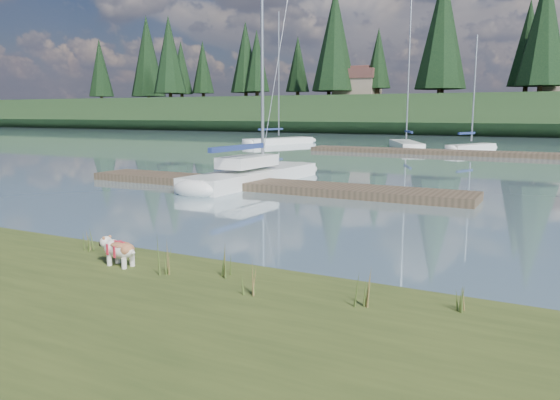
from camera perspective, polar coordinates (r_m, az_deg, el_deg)
The scene contains 22 objects.
ground at distance 39.97m, azimuth 18.46°, elevation 4.48°, with size 200.00×200.00×0.00m, color #75929E.
ridge at distance 82.59m, azimuth 23.45°, elevation 8.13°, with size 200.00×20.00×5.00m, color #1E3419.
bulldog at distance 9.74m, azimuth -16.45°, elevation -4.91°, with size 0.80×0.38×0.47m.
sailboat_main at distance 23.43m, azimuth -1.88°, elevation 2.98°, with size 2.14×9.12×13.01m.
dock_near at distance 21.24m, azimuth -1.77°, elevation 1.60°, with size 16.00×2.00×0.30m, color #4C3D2C.
dock_far at distance 39.69m, azimuth 21.33°, elevation 4.52°, with size 26.00×2.20×0.30m, color #4C3D2C.
sailboat_bg_0 at distance 51.21m, azimuth 0.48°, elevation 6.25°, with size 4.45×8.28×11.93m.
sailboat_bg_1 at distance 46.61m, azimuth 12.88°, elevation 5.73°, with size 4.96×8.38×12.54m.
sailboat_bg_2 at distance 43.79m, azimuth 19.68°, elevation 5.23°, with size 3.35×5.47×8.60m.
weed_0 at distance 9.05m, azimuth -11.83°, elevation -5.93°, with size 0.17×0.14×0.66m.
weed_1 at distance 8.80m, azimuth -5.73°, elevation -6.40°, with size 0.17×0.14×0.59m.
weed_2 at distance 7.53m, azimuth 8.68°, elevation -9.36°, with size 0.17×0.14×0.54m.
weed_3 at distance 10.97m, azimuth -19.46°, elevation -4.08°, with size 0.17×0.14×0.45m.
weed_4 at distance 7.98m, azimuth -3.21°, elevation -8.38°, with size 0.17×0.14×0.48m.
weed_5 at distance 7.69m, azimuth 18.62°, elevation -9.48°, with size 0.17×0.14×0.49m.
mud_lip at distance 10.41m, azimuth -11.27°, elevation -7.08°, with size 60.00×0.50×0.14m, color #33281C.
conifer_0 at distance 98.41m, azimuth -11.50°, elevation 14.67°, with size 5.72×5.72×14.15m.
conifer_1 at distance 93.12m, azimuth -2.44°, elevation 14.32°, with size 4.40×4.40×11.30m.
conifer_2 at distance 84.12m, azimuth 5.73°, elevation 16.38°, with size 6.60×6.60×16.05m.
conifer_3 at distance 83.44m, azimuth 16.73°, elevation 14.86°, with size 4.84×4.84×12.25m.
conifer_4 at distance 76.10m, azimuth 25.89°, elevation 15.96°, with size 6.16×6.16×15.10m.
house_0 at distance 84.37m, azimuth 8.12°, elevation 12.07°, with size 6.30×5.30×4.65m.
Camera 1 is at (6.33, -9.35, 2.96)m, focal length 35.00 mm.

